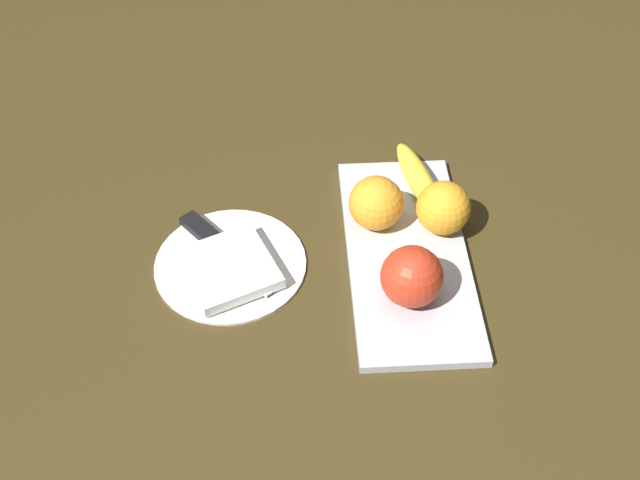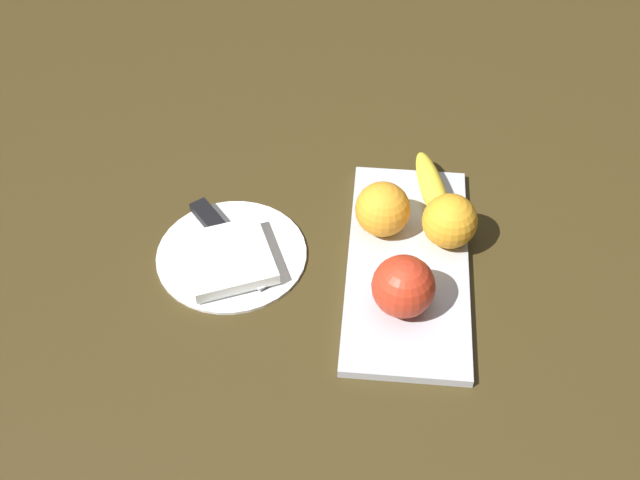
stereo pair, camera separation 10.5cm
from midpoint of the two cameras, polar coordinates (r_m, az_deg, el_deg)
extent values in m
plane|color=#392D14|center=(1.07, 8.93, -2.91)|extent=(2.40, 2.40, 0.00)
cube|color=#B4B8C1|center=(1.08, 9.11, -1.88)|extent=(0.36, 0.16, 0.01)
sphere|color=red|center=(0.99, 8.90, -3.42)|extent=(0.08, 0.08, 0.08)
ellipsoid|color=yellow|center=(1.15, 10.57, 3.30)|extent=(0.16, 0.07, 0.03)
sphere|color=orange|center=(1.08, 7.19, 2.02)|extent=(0.07, 0.07, 0.07)
sphere|color=orange|center=(1.08, 11.86, 1.17)|extent=(0.07, 0.07, 0.07)
cylinder|color=white|center=(1.08, -3.51, -1.10)|extent=(0.20, 0.20, 0.01)
cube|color=white|center=(1.06, -3.72, -1.64)|extent=(0.15, 0.14, 0.02)
cube|color=silver|center=(1.08, -3.21, -0.95)|extent=(0.13, 0.11, 0.00)
cube|color=black|center=(1.11, -4.88, 1.10)|extent=(0.08, 0.08, 0.01)
camera|label=1|loc=(0.05, -87.13, 3.06)|focal=45.52mm
camera|label=2|loc=(0.05, 92.87, -3.06)|focal=45.52mm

